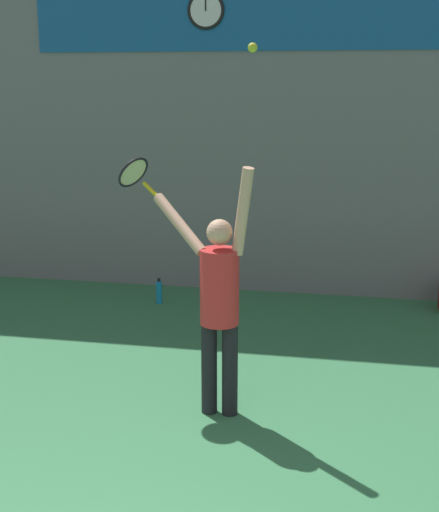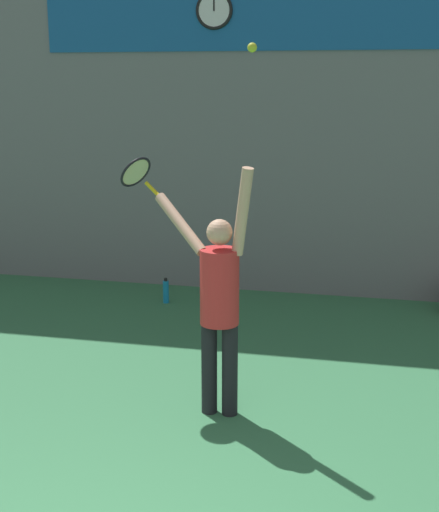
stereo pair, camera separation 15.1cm
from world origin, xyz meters
TOP-DOWN VIEW (x-y plane):
  - back_wall at (0.00, 6.42)m, footprint 18.00×0.10m
  - sponsor_banner at (0.00, 6.36)m, footprint 5.63×0.02m
  - scoreboard_clock at (-0.63, 6.34)m, footprint 0.46×0.04m
  - tennis_player at (0.22, 2.82)m, footprint 0.94×0.58m
  - tennis_racket at (-0.61, 3.31)m, footprint 0.43×0.37m
  - tennis_ball at (0.49, 2.73)m, footprint 0.07×0.07m
  - water_bottle at (-1.08, 5.61)m, footprint 0.07×0.07m

SIDE VIEW (x-z plane):
  - water_bottle at x=-1.08m, z-range -0.01..0.30m
  - tennis_player at x=0.22m, z-range -0.02..2.04m
  - tennis_racket at x=-0.61m, z-range 1.74..2.08m
  - back_wall at x=0.00m, z-range 0.00..5.00m
  - tennis_ball at x=0.49m, z-range 2.88..2.95m
  - sponsor_banner at x=0.00m, z-range 3.04..3.99m
  - scoreboard_clock at x=-0.63m, z-range 3.28..3.74m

